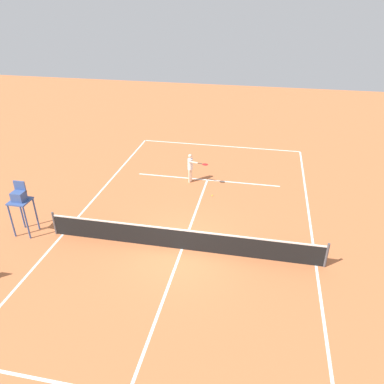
% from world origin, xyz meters
% --- Properties ---
extents(ground_plane, '(60.00, 60.00, 0.00)m').
position_xyz_m(ground_plane, '(0.00, 0.00, 0.00)').
color(ground_plane, '#C66B3D').
extents(court_lines, '(10.63, 23.37, 0.01)m').
position_xyz_m(court_lines, '(0.00, 0.00, 0.00)').
color(court_lines, white).
rests_on(court_lines, ground).
extents(tennis_net, '(11.23, 0.10, 1.07)m').
position_xyz_m(tennis_net, '(0.00, 0.00, 0.50)').
color(tennis_net, '#4C4C51').
rests_on(tennis_net, ground).
extents(player_serving, '(1.21, 0.80, 1.63)m').
position_xyz_m(player_serving, '(0.84, -6.00, 0.96)').
color(player_serving, beige).
rests_on(player_serving, ground).
extents(tennis_ball, '(0.07, 0.07, 0.07)m').
position_xyz_m(tennis_ball, '(-0.54, -4.63, 0.03)').
color(tennis_ball, '#CCE033').
rests_on(tennis_ball, ground).
extents(umpire_chair, '(0.80, 0.80, 2.41)m').
position_xyz_m(umpire_chair, '(6.83, 0.17, 1.61)').
color(umpire_chair, '#38518C').
rests_on(umpire_chair, ground).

